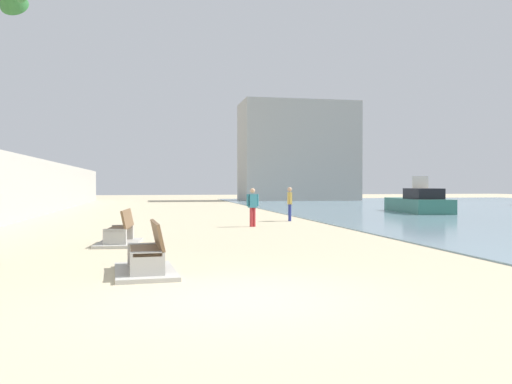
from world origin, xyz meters
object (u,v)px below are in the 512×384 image
at_px(bench_far, 120,236).
at_px(boat_mid_bay, 420,193).
at_px(person_standing, 253,205).
at_px(boat_far_right, 419,203).
at_px(bench_near, 147,261).
at_px(person_walking, 290,202).

bearing_deg(bench_far, boat_mid_bay, 50.04).
relative_size(bench_far, person_standing, 1.43).
xyz_separation_m(person_standing, boat_far_right, (11.48, 8.05, -0.30)).
height_order(bench_near, person_walking, person_walking).
xyz_separation_m(bench_far, boat_far_right, (16.27, 13.44, 0.34)).
xyz_separation_m(person_walking, boat_mid_bay, (18.55, 22.34, 0.03)).
relative_size(bench_near, bench_far, 0.99).
bearing_deg(bench_near, person_walking, 64.67).
relative_size(person_walking, boat_far_right, 0.26).
bearing_deg(boat_far_right, bench_far, -140.45).
distance_m(person_standing, boat_far_right, 14.02).
bearing_deg(person_standing, boat_mid_bay, 50.41).
xyz_separation_m(bench_far, person_standing, (4.79, 5.39, 0.64)).
bearing_deg(boat_mid_bay, boat_far_right, -118.60).
relative_size(bench_near, person_standing, 1.42).
bearing_deg(boat_mid_bay, bench_near, -124.89).
relative_size(person_walking, person_standing, 1.02).
bearing_deg(person_standing, person_walking, 51.36).
bearing_deg(bench_far, boat_far_right, 39.55).
xyz_separation_m(person_standing, boat_mid_bay, (20.82, 25.18, 0.04)).
relative_size(boat_far_right, boat_mid_bay, 1.13).
distance_m(bench_far, person_walking, 10.87).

